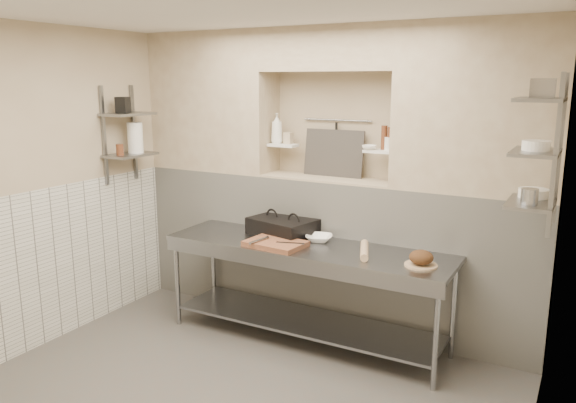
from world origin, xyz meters
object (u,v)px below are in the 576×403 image
Objects in this scene: bowl_alcove at (369,147)px; mixing_bowl at (319,238)px; rolling_pin at (364,250)px; bottle_soap at (277,128)px; prep_table at (306,274)px; panini_press at (283,227)px; jug_left at (135,138)px; cutting_board at (276,244)px; bread_loaf at (421,257)px.

mixing_bowl is at bearing -132.96° from bowl_alcove.
bottle_soap is (-1.16, 0.55, 0.93)m from rolling_pin.
panini_press is at bearing 148.54° from prep_table.
jug_left is (-1.93, -0.24, 0.83)m from mixing_bowl.
mixing_bowl is (0.27, 0.32, 0.01)m from cutting_board.
bottle_soap is at bearing 149.46° from mixing_bowl.
panini_press reaches higher than cutting_board.
panini_press is 0.98m from bottle_soap.
prep_table is 5.20× the size of cutting_board.
panini_press is at bearing -53.34° from bottle_soap.
rolling_pin is 2.56m from jug_left.
jug_left is (-1.89, -0.06, 1.12)m from prep_table.
bottle_soap reaches higher than cutting_board.
rolling_pin is at bearing -25.38° from bottle_soap.
panini_press is 2.74× the size of mixing_bowl.
bottle_soap is at bearing 139.34° from panini_press.
cutting_board is (0.13, -0.35, -0.06)m from panini_press.
bread_loaf is (0.50, -0.08, 0.04)m from rolling_pin.
rolling_pin is 3.36× the size of bowl_alcove.
jug_left reaches higher than bowl_alcove.
mixing_bowl is 0.52m from rolling_pin.
rolling_pin is at bearing 2.18° from prep_table.
rolling_pin is at bearing 11.50° from cutting_board.
bread_loaf is at bearing 3.64° from cutting_board.
bowl_alcove is at bearing 36.12° from panini_press.
prep_table is at bearing -42.71° from bottle_soap.
mixing_bowl is 1.20m from bottle_soap.
bottle_soap is (-0.39, 0.70, 0.94)m from cutting_board.
jug_left is (-2.25, -0.59, 0.03)m from bowl_alcove.
bottle_soap is (-0.62, 0.57, 1.22)m from prep_table.
jug_left is (-2.42, -0.08, 0.83)m from rolling_pin.
cutting_board is 2.64× the size of bread_loaf.
cutting_board is at bearing -61.19° from bottle_soap.
cutting_board is at bearing -130.34° from mixing_bowl.
bottle_soap is at bearing 137.29° from prep_table.
bread_loaf is at bearing -8.58° from rolling_pin.
bowl_alcove is at bearing 55.46° from prep_table.
rolling_pin is at bearing 171.42° from bread_loaf.
bread_loaf is at bearing -20.64° from bottle_soap.
panini_press is (-0.35, 0.22, 0.34)m from prep_table.
mixing_bowl is 0.55× the size of rolling_pin.
panini_press is 0.92m from rolling_pin.
cutting_board is 1.66× the size of jug_left.
bottle_soap is at bearing 154.62° from rolling_pin.
mixing_bowl is 2.11m from jug_left.
panini_press is at bearing 174.85° from mixing_bowl.
rolling_pin reaches higher than cutting_board.
bowl_alcove is (0.32, 0.35, 0.80)m from mixing_bowl.
bottle_soap reaches higher than jug_left.
cutting_board is 1.20m from bowl_alcove.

